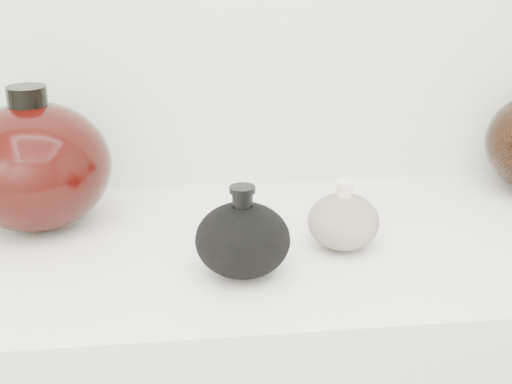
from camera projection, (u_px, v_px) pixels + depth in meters
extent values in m
cube|color=silver|center=(257.00, 252.00, 1.05)|extent=(1.20, 0.50, 0.03)
ellipsoid|color=black|center=(243.00, 240.00, 0.94)|extent=(0.15, 0.15, 0.10)
cylinder|color=black|center=(242.00, 200.00, 0.92)|extent=(0.03, 0.03, 0.03)
cylinder|color=black|center=(242.00, 189.00, 0.91)|extent=(0.04, 0.04, 0.01)
ellipsoid|color=#C0AE96|center=(343.00, 221.00, 1.02)|extent=(0.12, 0.12, 0.08)
cylinder|color=beige|center=(345.00, 191.00, 1.00)|extent=(0.03, 0.03, 0.02)
cylinder|color=beige|center=(345.00, 183.00, 1.00)|extent=(0.03, 0.03, 0.01)
ellipsoid|color=black|center=(35.00, 166.00, 1.07)|extent=(0.29, 0.29, 0.19)
cylinder|color=black|center=(27.00, 99.00, 1.03)|extent=(0.07, 0.07, 0.04)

